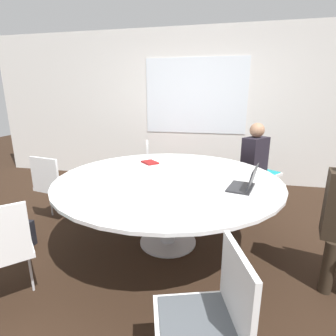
{
  "coord_description": "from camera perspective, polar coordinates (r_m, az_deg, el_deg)",
  "views": [
    {
      "loc": [
        0.54,
        -2.51,
        1.57
      ],
      "look_at": [
        0.0,
        0.0,
        0.85
      ],
      "focal_mm": 28.0,
      "sensor_mm": 36.0,
      "label": 1
    }
  ],
  "objects": [
    {
      "name": "ground_plane",
      "position": [
        3.01,
        0.0,
        -15.81
      ],
      "size": [
        16.0,
        16.0,
        0.0
      ],
      "primitive_type": "plane",
      "color": "black"
    },
    {
      "name": "wall_back",
      "position": [
        4.89,
        5.97,
        12.96
      ],
      "size": [
        8.0,
        0.07,
        2.7
      ],
      "color": "silver",
      "rests_on": "ground_plane"
    },
    {
      "name": "conference_table",
      "position": [
        2.72,
        0.0,
        -3.66
      ],
      "size": [
        2.27,
        2.27,
        0.75
      ],
      "color": "#B7B7BC",
      "rests_on": "ground_plane"
    },
    {
      "name": "chair_1",
      "position": [
        4.16,
        19.09,
        -0.01
      ],
      "size": [
        0.6,
        0.61,
        0.86
      ],
      "rotation": [
        0.0,
        0.0,
        10.33
      ],
      "color": "white",
      "rests_on": "ground_plane"
    },
    {
      "name": "chair_2",
      "position": [
        4.22,
        -2.74,
        1.07
      ],
      "size": [
        0.53,
        0.54,
        0.86
      ],
      "rotation": [
        0.0,
        0.0,
        11.3
      ],
      "color": "white",
      "rests_on": "ground_plane"
    },
    {
      "name": "chair_3",
      "position": [
        3.58,
        -23.49,
        -2.91
      ],
      "size": [
        0.51,
        0.5,
        0.86
      ],
      "rotation": [
        0.0,
        0.0,
        12.37
      ],
      "color": "white",
      "rests_on": "ground_plane"
    },
    {
      "name": "chair_5",
      "position": [
        1.51,
        9.18,
        -28.98
      ],
      "size": [
        0.53,
        0.55,
        0.86
      ],
      "rotation": [
        0.0,
        0.0,
        14.44
      ],
      "color": "white",
      "rests_on": "ground_plane"
    },
    {
      "name": "person_1",
      "position": [
        3.87,
        18.51,
        1.9
      ],
      "size": [
        0.4,
        0.42,
        1.21
      ],
      "rotation": [
        0.0,
        0.0,
        10.33
      ],
      "color": "#231E28",
      "rests_on": "ground_plane"
    },
    {
      "name": "laptop",
      "position": [
        2.45,
        16.57,
        -3.16
      ],
      "size": [
        0.3,
        0.37,
        0.21
      ],
      "rotation": [
        0.0,
        0.0,
        4.47
      ],
      "color": "#232326",
      "rests_on": "conference_table"
    },
    {
      "name": "spiral_notebook",
      "position": [
        3.26,
        -3.96,
        1.23
      ],
      "size": [
        0.25,
        0.25,
        0.02
      ],
      "color": "maroon",
      "rests_on": "conference_table"
    },
    {
      "name": "handbag",
      "position": [
        3.31,
        -30.17,
        -12.24
      ],
      "size": [
        0.36,
        0.16,
        0.28
      ],
      "color": "black",
      "rests_on": "ground_plane"
    }
  ]
}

